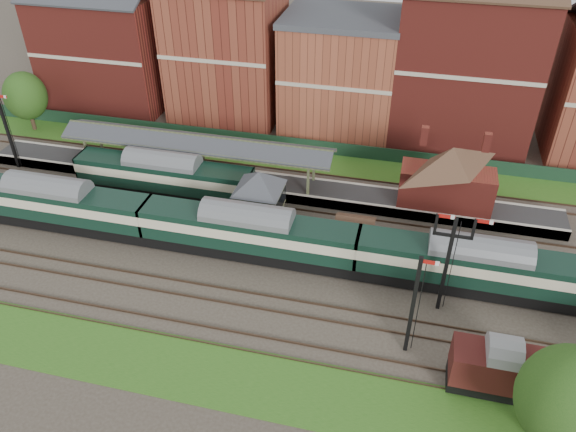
% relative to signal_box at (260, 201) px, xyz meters
% --- Properties ---
extents(ground, '(160.00, 160.00, 0.00)m').
position_rel_signal_box_xyz_m(ground, '(3.00, -3.25, -3.19)').
color(ground, '#473D33').
rests_on(ground, ground).
extents(grass_back, '(90.00, 4.50, 0.06)m').
position_rel_signal_box_xyz_m(grass_back, '(3.00, 12.75, -3.16)').
color(grass_back, '#2D6619').
rests_on(grass_back, ground).
extents(grass_front, '(90.00, 5.00, 0.06)m').
position_rel_signal_box_xyz_m(grass_front, '(3.00, -15.25, -3.16)').
color(grass_front, '#2D6619').
rests_on(grass_front, ground).
extents(fence, '(90.00, 0.12, 1.50)m').
position_rel_signal_box_xyz_m(fence, '(3.00, 14.75, -2.44)').
color(fence, '#193823').
rests_on(fence, ground).
extents(platform, '(55.00, 3.40, 1.00)m').
position_rel_signal_box_xyz_m(platform, '(-2.00, 6.50, -2.69)').
color(platform, '#2D2D2D').
rests_on(platform, ground).
extents(signal_box, '(5.40, 5.40, 6.00)m').
position_rel_signal_box_xyz_m(signal_box, '(0.00, 0.00, 0.00)').
color(signal_box, '#5F6E4E').
rests_on(signal_box, ground).
extents(brick_hut, '(3.20, 2.64, 2.94)m').
position_rel_signal_box_xyz_m(brick_hut, '(8.00, 0.00, -2.00)').
color(brick_hut, maroon).
rests_on(brick_hut, ground).
extents(station_building, '(8.10, 8.10, 5.90)m').
position_rel_signal_box_xyz_m(station_building, '(15.00, 6.50, 0.76)').
color(station_building, maroon).
rests_on(station_building, platform).
extents(canopy, '(26.00, 3.89, 4.08)m').
position_rel_signal_box_xyz_m(canopy, '(-8.00, 6.50, 1.39)').
color(canopy, '#4A5435').
rests_on(canopy, platform).
extents(semaphore_bracket, '(3.60, 0.25, 8.18)m').
position_rel_signal_box_xyz_m(semaphore_bracket, '(15.04, -5.75, 1.44)').
color(semaphore_bracket, black).
rests_on(semaphore_bracket, ground).
extents(semaphore_platform_end, '(1.23, 0.25, 8.00)m').
position_rel_signal_box_xyz_m(semaphore_platform_end, '(-26.98, 4.75, 0.96)').
color(semaphore_platform_end, black).
rests_on(semaphore_platform_end, ground).
extents(semaphore_siding, '(1.23, 0.25, 8.00)m').
position_rel_signal_box_xyz_m(semaphore_siding, '(13.02, -10.25, 0.96)').
color(semaphore_siding, black).
rests_on(semaphore_siding, ground).
extents(town_backdrop, '(69.00, 10.00, 16.00)m').
position_rel_signal_box_xyz_m(town_backdrop, '(2.82, 21.75, 3.81)').
color(town_backdrop, maroon).
rests_on(town_backdrop, ground).
extents(dmu_train, '(52.19, 2.75, 4.01)m').
position_rel_signal_box_xyz_m(dmu_train, '(-0.06, -3.25, -0.84)').
color(dmu_train, black).
rests_on(dmu_train, ground).
extents(platform_railcar, '(16.69, 2.63, 3.84)m').
position_rel_signal_box_xyz_m(platform_railcar, '(-10.07, 3.25, -0.93)').
color(platform_railcar, black).
rests_on(platform_railcar, ground).
extents(goods_van_a, '(5.64, 2.44, 3.42)m').
position_rel_signal_box_xyz_m(goods_van_a, '(18.47, -12.25, -1.24)').
color(goods_van_a, black).
rests_on(goods_van_a, ground).
extents(tree_far, '(5.32, 5.32, 7.77)m').
position_rel_signal_box_xyz_m(tree_far, '(21.15, -15.94, 1.50)').
color(tree_far, '#382619').
rests_on(tree_far, ground).
extents(tree_back, '(4.63, 4.63, 6.76)m').
position_rel_signal_box_xyz_m(tree_back, '(-30.39, 12.53, 0.90)').
color(tree_back, '#382619').
rests_on(tree_back, ground).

